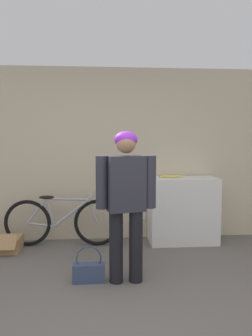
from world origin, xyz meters
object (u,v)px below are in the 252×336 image
object	(u,v)px
cardboard_box	(1,244)
handbag	(89,271)
bicycle	(62,221)
banana	(171,176)
person	(126,195)

from	to	relation	value
cardboard_box	handbag	bearing A→B (deg)	-40.97
bicycle	handbag	xyz separation A→B (m)	(0.42, -1.23, -0.24)
bicycle	handbag	world-z (taller)	bicycle
handbag	cardboard_box	size ratio (longest dim) A/B	0.75
handbag	banana	bearing A→B (deg)	47.42
banana	handbag	xyz separation A→B (m)	(-1.17, -1.27, -0.87)
handbag	cardboard_box	xyz separation A→B (m)	(-1.24, 1.07, -0.02)
person	cardboard_box	bearing A→B (deg)	134.59
bicycle	cardboard_box	distance (m)	0.88
person	handbag	world-z (taller)	person
banana	handbag	size ratio (longest dim) A/B	0.92
person	handbag	size ratio (longest dim) A/B	4.07
bicycle	handbag	bearing A→B (deg)	-68.01
banana	handbag	bearing A→B (deg)	-132.58
bicycle	handbag	distance (m)	1.32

